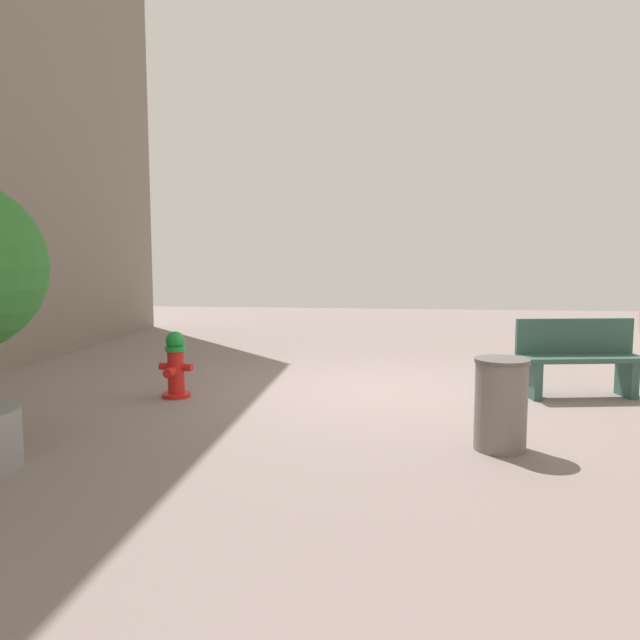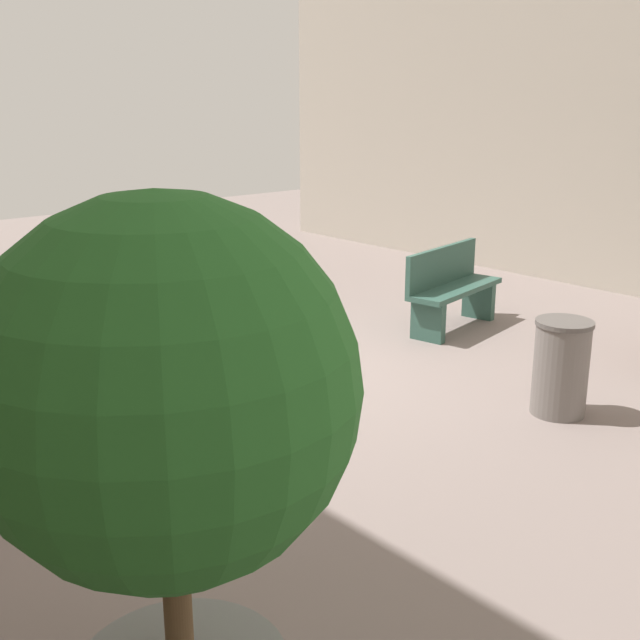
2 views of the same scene
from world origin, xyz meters
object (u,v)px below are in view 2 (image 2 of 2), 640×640
Objects in this scene: bench_near at (451,288)px; fire_hydrant at (75,424)px; trash_bin at (561,367)px; planter_tree at (168,432)px.

fire_hydrant is at bearing 7.54° from bench_near.
trash_bin reaches higher than fire_hydrant.
trash_bin is (1.30, 2.27, -0.07)m from bench_near.
trash_bin is at bearing 60.30° from bench_near.
fire_hydrant is 3.95m from trash_bin.
bench_near is 0.65× the size of planter_tree.
planter_tree is at bearing 13.78° from trash_bin.
fire_hydrant is at bearing -106.50° from planter_tree.
bench_near is at bearing -119.70° from trash_bin.
planter_tree reaches higher than trash_bin.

